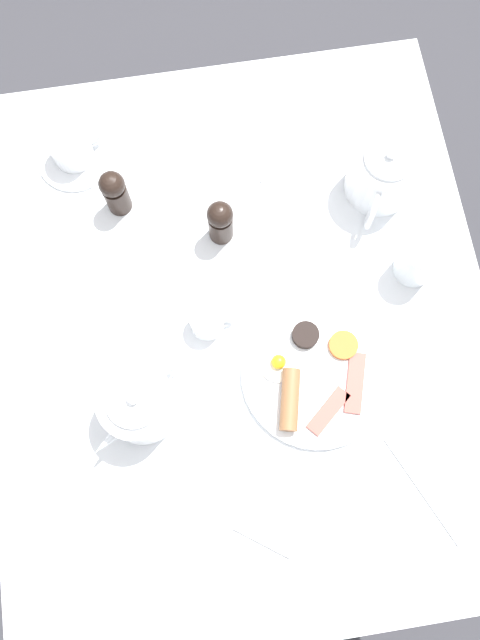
% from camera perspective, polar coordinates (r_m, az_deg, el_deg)
% --- Properties ---
extents(ground_plane, '(8.00, 8.00, 0.00)m').
position_cam_1_polar(ground_plane, '(1.86, 0.00, -5.92)').
color(ground_plane, '#333338').
extents(table, '(0.92, 1.10, 0.73)m').
position_cam_1_polar(table, '(1.22, 0.00, -1.09)').
color(table, silver).
rests_on(table, ground_plane).
extents(breakfast_plate, '(0.27, 0.27, 0.04)m').
position_cam_1_polar(breakfast_plate, '(1.12, 6.71, -4.95)').
color(breakfast_plate, white).
rests_on(breakfast_plate, table).
extents(teapot_near, '(0.17, 0.16, 0.14)m').
position_cam_1_polar(teapot_near, '(1.07, -9.14, -7.59)').
color(teapot_near, white).
rests_on(teapot_near, table).
extents(teapot_far, '(0.13, 0.20, 0.14)m').
position_cam_1_polar(teapot_far, '(1.22, 12.90, 12.88)').
color(teapot_far, white).
rests_on(teapot_far, table).
extents(teacup_with_saucer_left, '(0.15, 0.15, 0.07)m').
position_cam_1_polar(teacup_with_saucer_left, '(1.29, -15.09, 14.72)').
color(teacup_with_saucer_left, white).
rests_on(teacup_with_saucer_left, table).
extents(water_glass_tall, '(0.07, 0.07, 0.10)m').
position_cam_1_polar(water_glass_tall, '(1.18, 16.07, 5.29)').
color(water_glass_tall, white).
rests_on(water_glass_tall, table).
extents(creamer_jug, '(0.08, 0.06, 0.05)m').
position_cam_1_polar(creamer_jug, '(1.12, -2.95, -0.11)').
color(creamer_jug, white).
rests_on(creamer_jug, table).
extents(pepper_grinder, '(0.05, 0.05, 0.11)m').
position_cam_1_polar(pepper_grinder, '(1.20, -11.37, 11.43)').
color(pepper_grinder, black).
rests_on(pepper_grinder, table).
extents(salt_grinder, '(0.05, 0.05, 0.11)m').
position_cam_1_polar(salt_grinder, '(1.15, -1.80, 9.01)').
color(salt_grinder, black).
rests_on(salt_grinder, table).
extents(napkin_folded, '(0.16, 0.16, 0.01)m').
position_cam_1_polar(napkin_folded, '(1.11, 3.44, -16.86)').
color(napkin_folded, white).
rests_on(napkin_folded, table).
extents(fork_by_plate, '(0.02, 0.17, 0.00)m').
position_cam_1_polar(fork_by_plate, '(1.29, 1.13, 15.76)').
color(fork_by_plate, silver).
rests_on(fork_by_plate, table).
extents(knife_by_plate, '(0.10, 0.20, 0.00)m').
position_cam_1_polar(knife_by_plate, '(1.15, 16.42, -14.67)').
color(knife_by_plate, silver).
rests_on(knife_by_plate, table).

